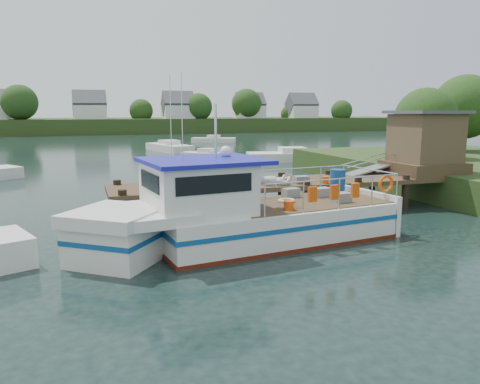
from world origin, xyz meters
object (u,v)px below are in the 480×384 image
object	(u,v)px
dock	(380,158)
moored_c	(292,156)
moored_d	(169,147)
moored_b	(206,156)
lobster_boat	(238,216)
moored_far	(214,140)

from	to	relation	value
dock	moored_c	world-z (taller)	dock
dock	moored_c	distance (m)	19.79
moored_d	moored_b	bearing A→B (deg)	-66.02
moored_d	lobster_boat	bearing A→B (deg)	-81.78
moored_c	lobster_boat	bearing A→B (deg)	-96.96
lobster_boat	moored_b	size ratio (longest dim) A/B	2.59
lobster_boat	moored_far	world-z (taller)	lobster_boat
moored_far	moored_d	xyz separation A→B (m)	(-8.68, -12.83, 0.08)
moored_b	moored_c	world-z (taller)	moored_c
dock	moored_d	size ratio (longest dim) A/B	2.13
moored_far	moored_d	size ratio (longest dim) A/B	0.83
dock	moored_far	distance (m)	46.19
lobster_boat	moored_far	bearing A→B (deg)	68.03
moored_c	dock	bearing A→B (deg)	-81.08
dock	lobster_boat	xyz separation A→B (m)	(-8.52, -4.30, -1.23)
moored_far	moored_c	world-z (taller)	moored_c
moored_c	moored_far	bearing A→B (deg)	111.56
lobster_boat	moored_b	distance (m)	27.95
dock	moored_d	world-z (taller)	dock
moored_b	moored_c	size ratio (longest dim) A/B	0.54
moored_c	moored_d	world-z (taller)	moored_c
lobster_boat	moored_c	distance (m)	26.84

